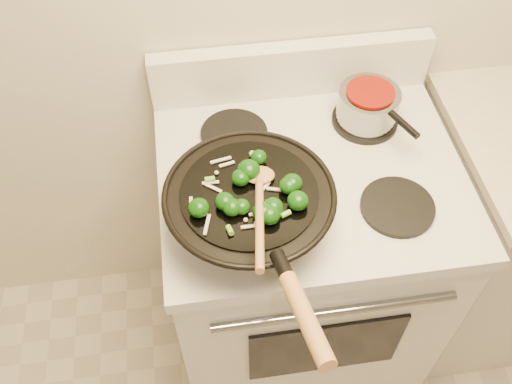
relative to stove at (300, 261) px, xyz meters
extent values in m
cube|color=silver|center=(0.00, 0.00, -0.03)|extent=(0.76, 0.64, 0.88)
cube|color=silver|center=(0.00, 0.00, 0.43)|extent=(0.78, 0.66, 0.04)
cube|color=silver|center=(0.00, 0.30, 0.53)|extent=(0.78, 0.05, 0.16)
cylinder|color=gray|center=(0.00, -0.33, 0.31)|extent=(0.60, 0.02, 0.02)
cube|color=black|center=(0.00, -0.33, 0.08)|extent=(0.42, 0.01, 0.28)
cylinder|color=black|center=(-0.18, -0.15, 0.46)|extent=(0.18, 0.18, 0.01)
cylinder|color=black|center=(0.18, -0.15, 0.46)|extent=(0.18, 0.18, 0.01)
cylinder|color=black|center=(-0.18, 0.15, 0.46)|extent=(0.18, 0.18, 0.01)
cylinder|color=black|center=(0.18, 0.15, 0.46)|extent=(0.18, 0.18, 0.01)
torus|color=black|center=(-0.18, -0.15, 0.57)|extent=(0.39, 0.39, 0.01)
cylinder|color=black|center=(-0.18, -0.15, 0.58)|extent=(0.30, 0.30, 0.01)
cylinder|color=black|center=(-0.15, -0.37, 0.62)|extent=(0.04, 0.07, 0.04)
cylinder|color=#A67341|center=(-0.13, -0.50, 0.64)|extent=(0.06, 0.21, 0.07)
ellipsoid|color=#0D3908|center=(-0.22, -0.20, 0.60)|extent=(0.04, 0.04, 0.04)
cylinder|color=#5B8A31|center=(-0.21, -0.20, 0.59)|extent=(0.02, 0.02, 0.01)
ellipsoid|color=#0D3908|center=(-0.20, -0.20, 0.59)|extent=(0.04, 0.04, 0.03)
ellipsoid|color=#0D3908|center=(-0.09, -0.16, 0.60)|extent=(0.05, 0.05, 0.04)
ellipsoid|color=#0D3908|center=(-0.17, -0.11, 0.60)|extent=(0.05, 0.05, 0.04)
cylinder|color=#5B8A31|center=(-0.16, -0.11, 0.59)|extent=(0.02, 0.02, 0.01)
ellipsoid|color=#0D3908|center=(-0.15, -0.23, 0.60)|extent=(0.05, 0.05, 0.04)
ellipsoid|color=#0D3908|center=(-0.29, -0.19, 0.60)|extent=(0.05, 0.05, 0.04)
ellipsoid|color=#0D3908|center=(-0.08, -0.20, 0.60)|extent=(0.05, 0.05, 0.04)
cylinder|color=#5B8A31|center=(-0.07, -0.20, 0.59)|extent=(0.01, 0.02, 0.01)
ellipsoid|color=#0D3908|center=(-0.16, -0.22, 0.60)|extent=(0.05, 0.05, 0.04)
ellipsoid|color=#0D3908|center=(-0.09, -0.16, 0.60)|extent=(0.04, 0.04, 0.04)
ellipsoid|color=#0D3908|center=(-0.15, -0.07, 0.59)|extent=(0.04, 0.04, 0.03)
cylinder|color=#5B8A31|center=(-0.13, -0.07, 0.59)|extent=(0.01, 0.02, 0.01)
ellipsoid|color=#0D3908|center=(-0.24, -0.18, 0.60)|extent=(0.04, 0.04, 0.04)
ellipsoid|color=#0D3908|center=(-0.14, -0.21, 0.60)|extent=(0.04, 0.04, 0.04)
ellipsoid|color=#0D3908|center=(-0.19, -0.12, 0.60)|extent=(0.04, 0.04, 0.04)
cylinder|color=#5B8A31|center=(-0.18, -0.12, 0.59)|extent=(0.02, 0.02, 0.02)
cube|color=beige|center=(-0.15, -0.15, 0.58)|extent=(0.03, 0.03, 0.00)
cube|color=beige|center=(-0.12, -0.16, 0.58)|extent=(0.04, 0.02, 0.00)
cube|color=beige|center=(-0.16, -0.10, 0.58)|extent=(0.02, 0.05, 0.00)
cube|color=beige|center=(-0.14, -0.12, 0.58)|extent=(0.04, 0.02, 0.00)
cube|color=beige|center=(-0.22, -0.07, 0.58)|extent=(0.04, 0.02, 0.00)
cube|color=beige|center=(-0.28, -0.23, 0.58)|extent=(0.02, 0.05, 0.00)
cube|color=beige|center=(-0.23, -0.05, 0.58)|extent=(0.05, 0.02, 0.00)
cube|color=beige|center=(-0.31, -0.17, 0.58)|extent=(0.01, 0.04, 0.00)
cube|color=beige|center=(-0.17, -0.22, 0.58)|extent=(0.05, 0.01, 0.00)
cube|color=beige|center=(-0.26, -0.12, 0.58)|extent=(0.04, 0.01, 0.00)
cube|color=beige|center=(-0.19, -0.25, 0.58)|extent=(0.04, 0.01, 0.00)
cube|color=beige|center=(-0.18, -0.11, 0.58)|extent=(0.04, 0.03, 0.00)
cube|color=beige|center=(-0.26, -0.13, 0.58)|extent=(0.04, 0.03, 0.00)
cylinder|color=#69AC37|center=(-0.11, -0.23, 0.59)|extent=(0.02, 0.03, 0.02)
cylinder|color=#69AC37|center=(-0.26, -0.11, 0.59)|extent=(0.02, 0.01, 0.02)
cylinder|color=#69AC37|center=(-0.09, -0.14, 0.59)|extent=(0.02, 0.02, 0.02)
cylinder|color=#69AC37|center=(-0.14, -0.19, 0.59)|extent=(0.03, 0.02, 0.02)
cylinder|color=#69AC37|center=(-0.15, -0.05, 0.59)|extent=(0.02, 0.03, 0.02)
cylinder|color=#69AC37|center=(-0.16, -0.05, 0.59)|extent=(0.03, 0.03, 0.02)
cylinder|color=#69AC37|center=(-0.23, -0.25, 0.59)|extent=(0.02, 0.02, 0.01)
sphere|color=beige|center=(-0.18, -0.24, 0.58)|extent=(0.01, 0.01, 0.01)
sphere|color=beige|center=(-0.25, -0.09, 0.58)|extent=(0.01, 0.01, 0.01)
sphere|color=beige|center=(-0.20, -0.23, 0.58)|extent=(0.01, 0.01, 0.01)
ellipsoid|color=#A67341|center=(-0.15, -0.12, 0.59)|extent=(0.08, 0.06, 0.02)
cylinder|color=#A67341|center=(-0.17, -0.26, 0.62)|extent=(0.06, 0.28, 0.08)
cylinder|color=gray|center=(0.18, 0.15, 0.51)|extent=(0.16, 0.16, 0.09)
cylinder|color=#6E0E05|center=(0.18, 0.15, 0.56)|extent=(0.13, 0.13, 0.01)
cylinder|color=black|center=(0.23, 0.03, 0.55)|extent=(0.06, 0.10, 0.02)
camera|label=1|loc=(-0.28, -0.92, 1.56)|focal=40.00mm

